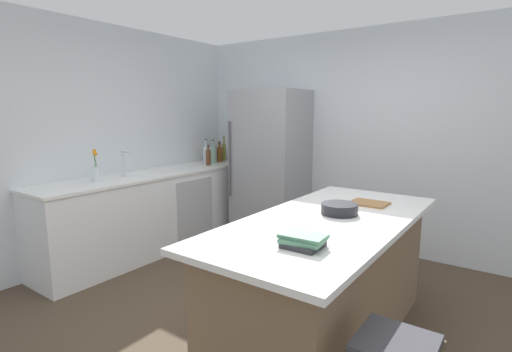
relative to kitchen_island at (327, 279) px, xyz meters
The scene contains 17 objects.
ground_plane 0.62m from the kitchen_island, 157.80° to the right, with size 7.20×7.20×0.00m, color #4C3D2D.
wall_rear 2.29m from the kitchen_island, 100.36° to the left, with size 6.00×0.10×2.60m, color silver.
wall_left 2.96m from the kitchen_island, behind, with size 0.10×6.00×2.60m, color silver.
counter_run_left 2.53m from the kitchen_island, 167.92° to the left, with size 0.64×2.86×0.93m.
kitchen_island is the anchor object (origin of this frame).
refrigerator 2.39m from the kitchen_island, 133.38° to the left, with size 0.84×0.73×1.91m.
sink_faucet 2.61m from the kitchen_island, behind, with size 0.15×0.05×0.30m.
flower_vase 2.56m from the kitchen_island, behind, with size 0.08×0.08×0.34m.
olive_oil_bottle 3.18m from the kitchen_island, 143.67° to the left, with size 0.05×0.05×0.35m.
whiskey_bottle 3.11m from the kitchen_island, 145.24° to the left, with size 0.09×0.09×0.28m.
vinegar_bottle 3.09m from the kitchen_island, 147.15° to the left, with size 0.05×0.05×0.30m.
gin_bottle 2.99m from the kitchen_island, 147.68° to the left, with size 0.08×0.08×0.32m.
soda_bottle 2.98m from the kitchen_island, 149.77° to the left, with size 0.08×0.08×0.34m.
syrup_bottle 2.82m from the kitchen_island, 150.13° to the left, with size 0.07×0.07×0.27m.
cookbook_stack 0.79m from the kitchen_island, 78.00° to the right, with size 0.26×0.21×0.07m.
mixing_bowl 0.51m from the kitchen_island, 85.10° to the left, with size 0.26×0.26×0.08m.
cutting_board 0.73m from the kitchen_island, 81.08° to the left, with size 0.29×0.22×0.02m.
Camera 1 is at (1.47, -2.24, 1.65)m, focal length 26.92 mm.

